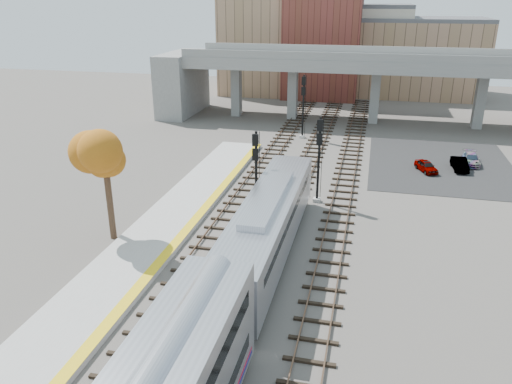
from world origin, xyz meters
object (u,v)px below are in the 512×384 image
at_px(signal_mast_mid, 319,161).
at_px(tree, 104,152).
at_px(signal_mast_near, 256,178).
at_px(car_b, 460,164).
at_px(signal_mast_far, 303,107).
at_px(car_a, 426,166).
at_px(car_c, 471,159).
at_px(locomotive, 268,224).

distance_m(signal_mast_mid, tree, 16.66).
xyz_separation_m(signal_mast_near, tree, (-9.03, -5.35, 2.91)).
bearing_deg(car_b, signal_mast_near, -139.87).
xyz_separation_m(signal_mast_far, car_a, (13.48, -9.49, -3.20)).
height_order(signal_mast_near, car_c, signal_mast_near).
relative_size(signal_mast_mid, car_c, 1.92).
height_order(signal_mast_far, car_b, signal_mast_far).
relative_size(locomotive, car_a, 6.12).
bearing_deg(car_a, signal_mast_near, -155.66).
relative_size(signal_mast_near, signal_mast_far, 0.92).
distance_m(signal_mast_near, car_b, 23.15).
bearing_deg(signal_mast_near, signal_mast_far, 90.00).
height_order(locomotive, signal_mast_near, signal_mast_near).
xyz_separation_m(car_a, car_b, (3.20, 1.27, 0.05)).
bearing_deg(car_c, tree, -137.10).
height_order(signal_mast_near, signal_mast_far, signal_mast_far).
bearing_deg(signal_mast_mid, car_c, 43.80).
bearing_deg(signal_mast_near, car_a, 47.15).
distance_m(locomotive, car_c, 28.30).
distance_m(tree, car_a, 30.58).
xyz_separation_m(tree, car_a, (22.52, 19.89, -5.72)).
relative_size(signal_mast_near, car_c, 1.85).
xyz_separation_m(signal_mast_mid, signal_mast_far, (-4.10, 19.50, 0.21)).
height_order(signal_mast_mid, signal_mast_far, signal_mast_far).
height_order(locomotive, tree, tree).
relative_size(locomotive, signal_mast_far, 2.56).
xyz_separation_m(signal_mast_near, car_c, (18.05, 17.90, -2.80)).
height_order(locomotive, signal_mast_far, signal_mast_far).
xyz_separation_m(signal_mast_mid, car_c, (13.95, 13.38, -2.98)).
height_order(signal_mast_near, car_a, signal_mast_near).
height_order(tree, car_a, tree).
height_order(signal_mast_far, tree, tree).
distance_m(tree, car_b, 33.78).
height_order(signal_mast_near, tree, tree).
distance_m(locomotive, signal_mast_mid, 10.22).
height_order(car_a, car_b, car_b).
xyz_separation_m(locomotive, signal_mast_far, (-2.10, 29.44, 1.49)).
bearing_deg(locomotive, tree, 179.68).
xyz_separation_m(signal_mast_mid, tree, (-13.13, -9.88, 2.74)).
height_order(signal_mast_far, car_a, signal_mast_far).
bearing_deg(tree, car_c, 40.65).
bearing_deg(signal_mast_mid, car_a, 46.85).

